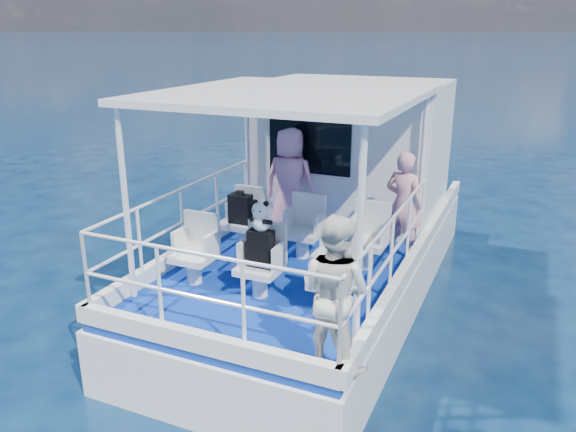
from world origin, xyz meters
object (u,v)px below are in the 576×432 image
at_px(panda, 261,216).
at_px(passenger_port_fwd, 290,182).
at_px(passenger_stbd_aft, 335,292).
at_px(backpack_center, 261,248).

bearing_deg(panda, passenger_port_fwd, 105.05).
height_order(passenger_stbd_aft, panda, passenger_stbd_aft).
xyz_separation_m(passenger_port_fwd, backpack_center, (0.56, -2.10, -0.21)).
distance_m(passenger_port_fwd, panda, 2.18).
bearing_deg(backpack_center, passenger_stbd_aft, -38.63).
distance_m(passenger_stbd_aft, backpack_center, 1.59).
bearing_deg(panda, backpack_center, -148.97).
distance_m(passenger_port_fwd, backpack_center, 2.19).
bearing_deg(passenger_stbd_aft, passenger_port_fwd, -44.69).
bearing_deg(passenger_port_fwd, backpack_center, 103.94).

